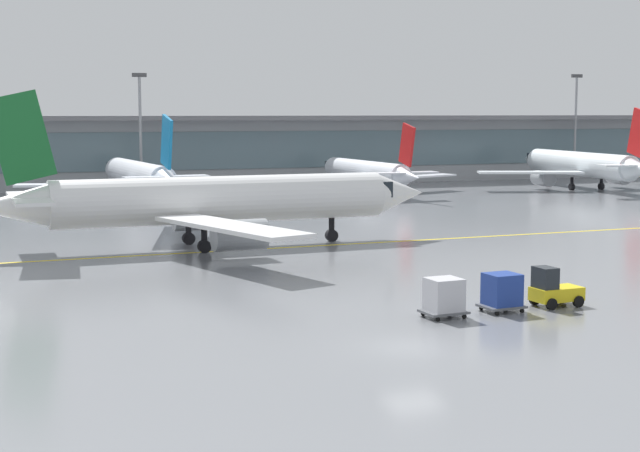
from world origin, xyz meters
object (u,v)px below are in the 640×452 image
gate_airplane_3 (366,172)px  apron_light_mast_2 (575,122)px  gate_airplane_2 (139,176)px  taxiing_regional_jet (217,201)px  cargo_dolly_trailing (444,296)px  apron_light_mast_1 (140,128)px  cargo_dolly_lead (502,291)px  baggage_tug (553,289)px  gate_airplane_4 (581,165)px

gate_airplane_3 → apron_light_mast_2: bearing=-75.4°
gate_airplane_2 → taxiing_regional_jet: size_ratio=0.85×
gate_airplane_3 → cargo_dolly_trailing: 72.30m
gate_airplane_2 → gate_airplane_3: size_ratio=1.11×
gate_airplane_3 → taxiing_regional_jet: bearing=141.2°
apron_light_mast_2 → cargo_dolly_trailing: bearing=-127.8°
taxiing_regional_jet → gate_airplane_2: bearing=87.5°
taxiing_regional_jet → apron_light_mast_1: 51.47m
gate_airplane_3 → apron_light_mast_1: (-26.21, 10.58, 5.48)m
cargo_dolly_trailing → taxiing_regional_jet: bearing=95.6°
gate_airplane_3 → cargo_dolly_lead: 71.01m
gate_airplane_2 → cargo_dolly_lead: (7.92, -66.07, -1.90)m
baggage_tug → cargo_dolly_trailing: size_ratio=1.22×
baggage_tug → apron_light_mast_2: apron_light_mast_2 is taller
taxiing_regional_jet → baggage_tug: (11.37, -27.13, -2.58)m
baggage_tug → gate_airplane_2: bearing=95.3°
taxiing_regional_jet → apron_light_mast_2: apron_light_mast_2 is taller
gate_airplane_3 → taxiing_regional_jet: (-28.68, -40.61, 0.82)m
baggage_tug → apron_light_mast_1: size_ratio=0.18×
gate_airplane_4 → apron_light_mast_2: size_ratio=2.04×
gate_airplane_2 → apron_light_mast_2: apron_light_mast_2 is taller
gate_airplane_2 → apron_light_mast_2: size_ratio=1.90×
apron_light_mast_1 → apron_light_mast_2: 65.35m
gate_airplane_2 → gate_airplane_3: 28.46m
baggage_tug → apron_light_mast_1: apron_light_mast_1 is taller
gate_airplane_4 → apron_light_mast_1: apron_light_mast_1 is taller
gate_airplane_3 → apron_light_mast_2: 41.58m
taxiing_regional_jet → cargo_dolly_lead: bearing=-75.4°
taxiing_regional_jet → cargo_dolly_trailing: (4.81, -27.61, -2.42)m
cargo_dolly_lead → apron_light_mast_2: bearing=49.4°
gate_airplane_3 → cargo_dolly_lead: size_ratio=12.10×
baggage_tug → cargo_dolly_lead: size_ratio=1.22×
cargo_dolly_lead → apron_light_mast_2: size_ratio=0.14×
gate_airplane_3 → cargo_dolly_trailing: bearing=157.1°
gate_airplane_4 → cargo_dolly_trailing: 83.95m
baggage_tug → apron_light_mast_2: 98.67m
taxiing_regional_jet → apron_light_mast_1: size_ratio=2.35×
gate_airplane_2 → taxiing_regional_jet: (-0.28, -38.71, 0.52)m
gate_airplane_2 → gate_airplane_4: size_ratio=0.93×
gate_airplane_2 → cargo_dolly_trailing: (4.53, -66.32, -1.90)m
gate_airplane_3 → gate_airplane_4: size_ratio=0.84×
gate_airplane_3 → taxiing_regional_jet: taxiing_regional_jet is taller
apron_light_mast_1 → gate_airplane_3: bearing=-22.0°
cargo_dolly_trailing → gate_airplane_3: bearing=66.5°
gate_airplane_3 → apron_light_mast_1: bearing=64.4°
taxiing_regional_jet → cargo_dolly_lead: 28.67m
gate_airplane_4 → cargo_dolly_lead: (-49.66, -64.78, -2.13)m
gate_airplane_2 → cargo_dolly_lead: bearing=-178.2°
cargo_dolly_trailing → gate_airplane_4: bearing=46.6°
gate_airplane_4 → apron_light_mast_1: size_ratio=2.15×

